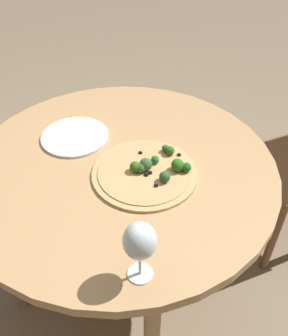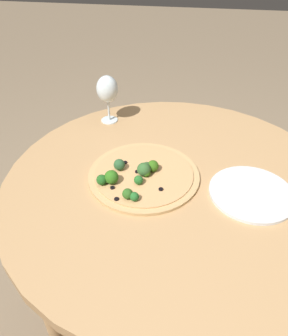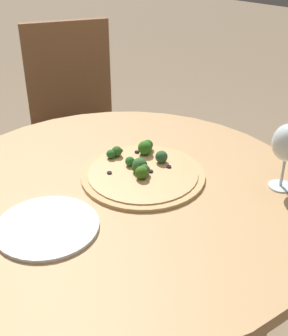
% 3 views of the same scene
% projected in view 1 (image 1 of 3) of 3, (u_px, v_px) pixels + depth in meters
% --- Properties ---
extents(ground_plane, '(12.00, 12.00, 0.00)m').
position_uv_depth(ground_plane, '(127.00, 282.00, 1.77)').
color(ground_plane, '#847056').
extents(dining_table, '(1.07, 1.07, 0.74)m').
position_uv_depth(dining_table, '(121.00, 179.00, 1.33)').
color(dining_table, tan).
rests_on(dining_table, ground_plane).
extents(pizza, '(0.35, 0.35, 0.06)m').
position_uv_depth(pizza, '(147.00, 172.00, 1.24)').
color(pizza, tan).
rests_on(pizza, dining_table).
extents(wine_glass, '(0.08, 0.08, 0.19)m').
position_uv_depth(wine_glass, '(140.00, 242.00, 0.87)').
color(wine_glass, silver).
rests_on(wine_glass, dining_table).
extents(plate_near, '(0.25, 0.25, 0.01)m').
position_uv_depth(plate_near, '(75.00, 136.00, 1.39)').
color(plate_near, silver).
rests_on(plate_near, dining_table).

